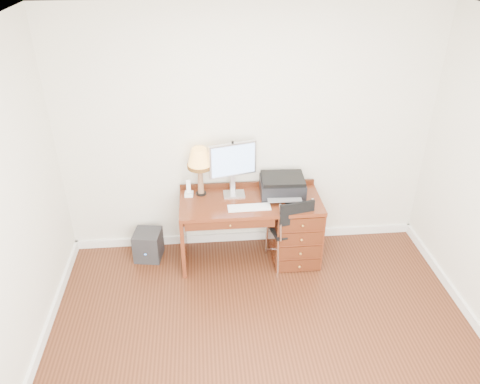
{
  "coord_description": "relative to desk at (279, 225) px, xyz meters",
  "views": [
    {
      "loc": [
        -0.49,
        -2.81,
        3.3
      ],
      "look_at": [
        -0.13,
        1.2,
        0.97
      ],
      "focal_mm": 35.0,
      "sensor_mm": 36.0,
      "label": 1
    }
  ],
  "objects": [
    {
      "name": "pen_cup",
      "position": [
        -0.12,
        0.17,
        0.39
      ],
      "size": [
        0.08,
        0.08,
        0.11
      ],
      "primitive_type": "cylinder",
      "color": "black",
      "rests_on": "desk"
    },
    {
      "name": "printer",
      "position": [
        0.03,
        0.1,
        0.44
      ],
      "size": [
        0.49,
        0.39,
        0.21
      ],
      "rotation": [
        0.0,
        0.0,
        -0.05
      ],
      "color": "black",
      "rests_on": "desk"
    },
    {
      "name": "mouse_pad",
      "position": [
        0.13,
        -0.06,
        0.35
      ],
      "size": [
        0.22,
        0.22,
        0.04
      ],
      "color": "black",
      "rests_on": "desk"
    },
    {
      "name": "chair",
      "position": [
        0.08,
        -0.18,
        0.12
      ],
      "size": [
        0.49,
        0.49,
        0.87
      ],
      "rotation": [
        0.0,
        0.0,
        0.21
      ],
      "color": "black",
      "rests_on": "ground"
    },
    {
      "name": "monitor",
      "position": [
        -0.49,
        0.15,
        0.71
      ],
      "size": [
        0.51,
        0.23,
        0.59
      ],
      "rotation": [
        0.0,
        0.0,
        0.26
      ],
      "color": "silver",
      "rests_on": "desk"
    },
    {
      "name": "equipment_box",
      "position": [
        -1.46,
        0.1,
        -0.25
      ],
      "size": [
        0.33,
        0.33,
        0.34
      ],
      "primitive_type": "cube",
      "rotation": [
        0.0,
        0.0,
        -0.16
      ],
      "color": "black",
      "rests_on": "ground"
    },
    {
      "name": "desk",
      "position": [
        0.0,
        0.0,
        0.0
      ],
      "size": [
        1.5,
        0.67,
        0.75
      ],
      "color": "#622814",
      "rests_on": "ground"
    },
    {
      "name": "room_shell",
      "position": [
        -0.32,
        -0.77,
        -0.36
      ],
      "size": [
        4.0,
        4.0,
        4.0
      ],
      "color": "silver",
      "rests_on": "ground"
    },
    {
      "name": "keyboard",
      "position": [
        -0.35,
        -0.16,
        0.35
      ],
      "size": [
        0.44,
        0.14,
        0.02
      ],
      "primitive_type": "cube",
      "rotation": [
        0.0,
        0.0,
        0.02
      ],
      "color": "white",
      "rests_on": "desk"
    },
    {
      "name": "ground",
      "position": [
        -0.32,
        -1.4,
        -0.41
      ],
      "size": [
        4.0,
        4.0,
        0.0
      ],
      "primitive_type": "plane",
      "color": "#39190C",
      "rests_on": "ground"
    },
    {
      "name": "leg_lamp",
      "position": [
        -0.84,
        0.17,
        0.73
      ],
      "size": [
        0.26,
        0.26,
        0.54
      ],
      "color": "black",
      "rests_on": "desk"
    },
    {
      "name": "phone",
      "position": [
        -0.97,
        0.15,
        0.39
      ],
      "size": [
        0.1,
        0.1,
        0.19
      ],
      "rotation": [
        0.0,
        0.0,
        -0.08
      ],
      "color": "white",
      "rests_on": "desk"
    }
  ]
}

